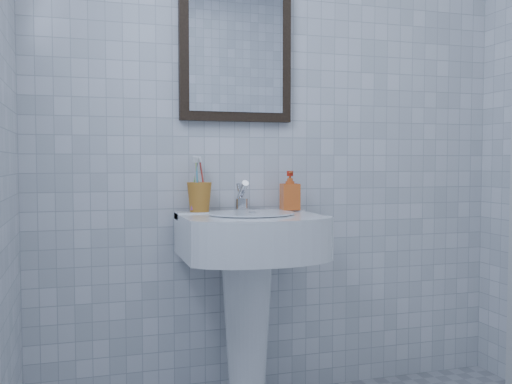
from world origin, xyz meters
name	(u,v)px	position (x,y,z in m)	size (l,w,h in m)	color
wall_back	(279,120)	(0.00, 1.20, 1.25)	(2.20, 0.02, 2.50)	white
washbasin	(248,279)	(-0.20, 0.99, 0.58)	(0.56, 0.41, 0.86)	white
faucet	(242,199)	(-0.20, 1.09, 0.90)	(0.05, 0.12, 0.13)	silver
toothbrush_cup	(199,197)	(-0.38, 1.11, 0.91)	(0.10, 0.10, 0.12)	#BA7123
soap_dispenser	(290,190)	(0.01, 1.09, 0.94)	(0.08, 0.08, 0.17)	red
wall_mirror	(236,50)	(-0.20, 1.18, 1.55)	(0.50, 0.04, 0.62)	black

